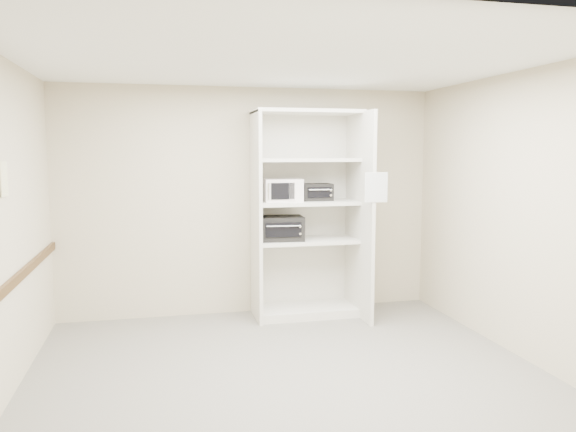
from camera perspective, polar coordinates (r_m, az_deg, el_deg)
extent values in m
cube|color=#69645C|center=(5.14, -0.04, -15.68)|extent=(4.50, 4.00, 0.01)
cube|color=white|center=(4.82, -0.04, 15.58)|extent=(4.50, 4.00, 0.01)
cube|color=#BAAB92|center=(6.75, -3.88, 1.48)|extent=(4.50, 0.02, 2.70)
cube|color=#BAAB92|center=(2.91, 8.95, -5.32)|extent=(4.50, 0.02, 2.70)
cube|color=#BAAB92|center=(4.82, -27.11, -1.26)|extent=(0.02, 4.00, 2.70)
cube|color=#BAAB92|center=(5.73, 22.43, 0.11)|extent=(0.02, 4.00, 2.70)
cube|color=beige|center=(6.45, -3.24, -0.08)|extent=(0.04, 0.60, 2.40)
cube|color=beige|center=(6.62, 7.27, 0.04)|extent=(0.04, 0.90, 2.40)
cube|color=beige|center=(6.87, 1.26, 0.33)|extent=(1.24, 0.02, 2.40)
cube|color=beige|center=(6.83, 1.83, -9.57)|extent=(1.16, 0.56, 0.10)
cube|color=beige|center=(6.64, 1.86, -2.50)|extent=(1.16, 0.56, 0.04)
cube|color=beige|center=(6.58, 1.87, 1.37)|extent=(1.16, 0.56, 0.04)
cube|color=beige|center=(6.56, 1.89, 5.72)|extent=(1.16, 0.56, 0.04)
cube|color=beige|center=(6.57, 1.91, 10.52)|extent=(1.24, 0.60, 0.04)
cube|color=white|center=(6.51, -0.55, 2.65)|extent=(0.45, 0.35, 0.26)
cube|color=black|center=(6.65, 2.94, 2.45)|extent=(0.35, 0.27, 0.20)
cube|color=black|center=(6.53, -0.69, -1.24)|extent=(0.53, 0.42, 0.28)
cube|color=white|center=(6.17, 8.95, 2.89)|extent=(0.25, 0.02, 0.32)
cube|color=#3B240E|center=(4.89, -26.58, -6.49)|extent=(0.04, 3.98, 0.08)
cube|color=white|center=(4.89, -26.90, 3.38)|extent=(0.01, 0.20, 0.27)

